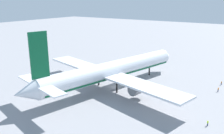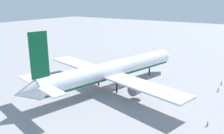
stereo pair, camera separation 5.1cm
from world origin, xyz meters
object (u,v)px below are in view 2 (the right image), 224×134
traffic_cone_1 (79,62)px  airliner (111,71)px  ground_worker_3 (218,90)px  ground_worker_0 (221,83)px  ground_worker_1 (208,123)px

traffic_cone_1 → airliner: bearing=-121.2°
ground_worker_3 → traffic_cone_1: (2.95, 74.58, -0.63)m
airliner → ground_worker_3: (19.68, -37.28, -6.34)m
ground_worker_0 → ground_worker_3: ground_worker_3 is taller
ground_worker_0 → traffic_cone_1: (-6.03, 74.15, -0.55)m
airliner → ground_worker_3: 42.63m
traffic_cone_1 → ground_worker_1: bearing=-112.7°
ground_worker_3 → traffic_cone_1: 74.65m
ground_worker_1 → traffic_cone_1: ground_worker_1 is taller
ground_worker_1 → ground_worker_3: ground_worker_3 is taller
airliner → ground_worker_1: (-9.79, -40.05, -6.44)m
ground_worker_0 → ground_worker_3: bearing=-177.2°
ground_worker_0 → traffic_cone_1: 74.40m
ground_worker_1 → ground_worker_3: (29.47, 2.78, 0.09)m
airliner → ground_worker_3: size_ratio=44.05×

